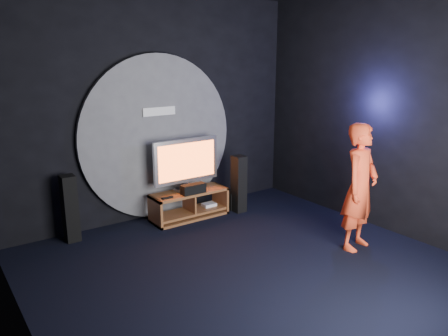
# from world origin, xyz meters

# --- Properties ---
(floor) EXTENTS (5.00, 5.00, 0.00)m
(floor) POSITION_xyz_m (0.00, 0.00, 0.00)
(floor) COLOR black
(floor) RESTS_ON ground
(back_wall) EXTENTS (5.00, 0.04, 3.50)m
(back_wall) POSITION_xyz_m (0.00, 2.50, 1.75)
(back_wall) COLOR black
(back_wall) RESTS_ON ground
(left_wall) EXTENTS (0.04, 5.00, 3.50)m
(left_wall) POSITION_xyz_m (-2.50, 0.00, 1.75)
(left_wall) COLOR black
(left_wall) RESTS_ON ground
(right_wall) EXTENTS (0.04, 5.00, 3.50)m
(right_wall) POSITION_xyz_m (2.50, 0.00, 1.75)
(right_wall) COLOR black
(right_wall) RESTS_ON ground
(wall_disc_panel) EXTENTS (2.60, 0.11, 2.60)m
(wall_disc_panel) POSITION_xyz_m (0.00, 2.44, 1.30)
(wall_disc_panel) COLOR #515156
(wall_disc_panel) RESTS_ON ground
(media_console) EXTENTS (1.26, 0.45, 0.45)m
(media_console) POSITION_xyz_m (0.32, 2.05, 0.20)
(media_console) COLOR brown
(media_console) RESTS_ON ground
(tv) EXTENTS (1.14, 0.22, 0.84)m
(tv) POSITION_xyz_m (0.31, 2.12, 0.91)
(tv) COLOR silver
(tv) RESTS_ON media_console
(center_speaker) EXTENTS (0.40, 0.15, 0.15)m
(center_speaker) POSITION_xyz_m (0.31, 1.92, 0.53)
(center_speaker) COLOR black
(center_speaker) RESTS_ON media_console
(remote) EXTENTS (0.18, 0.05, 0.02)m
(remote) POSITION_xyz_m (-0.15, 1.93, 0.46)
(remote) COLOR black
(remote) RESTS_ON media_console
(tower_speaker_left) EXTENTS (0.19, 0.21, 0.96)m
(tower_speaker_left) POSITION_xyz_m (-1.52, 2.24, 0.48)
(tower_speaker_left) COLOR black
(tower_speaker_left) RESTS_ON ground
(tower_speaker_right) EXTENTS (0.19, 0.21, 0.96)m
(tower_speaker_right) POSITION_xyz_m (1.15, 1.83, 0.48)
(tower_speaker_right) COLOR black
(tower_speaker_right) RESTS_ON ground
(subwoofer) EXTENTS (0.27, 0.27, 0.29)m
(subwoofer) POSITION_xyz_m (1.17, 2.03, 0.15)
(subwoofer) COLOR black
(subwoofer) RESTS_ON ground
(player) EXTENTS (0.70, 0.54, 1.72)m
(player) POSITION_xyz_m (1.60, -0.23, 0.86)
(player) COLOR #F54521
(player) RESTS_ON ground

